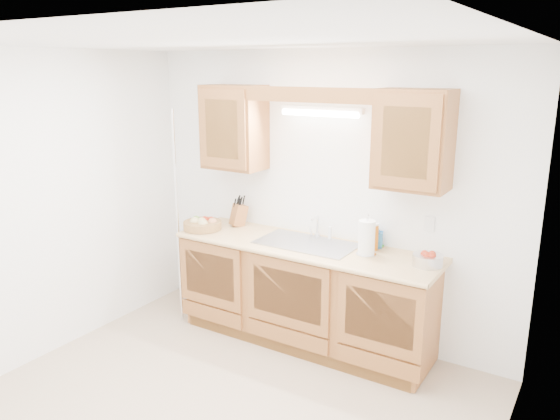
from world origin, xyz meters
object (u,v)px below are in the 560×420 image
Objects in this scene: paper_towel at (367,238)px; apple_bowl at (428,259)px; knife_block at (239,215)px; fruit_basket at (203,224)px.

paper_towel is 0.50m from apple_bowl.
paper_towel is at bearing -178.03° from apple_bowl.
knife_block is at bearing 173.97° from paper_towel.
knife_block is 1.85m from apple_bowl.
paper_towel is at bearing 18.49° from knife_block.
paper_towel reaches higher than knife_block.
knife_block reaches higher than fruit_basket.
paper_towel is at bearing 4.67° from fruit_basket.
fruit_basket is 1.27× the size of knife_block.
fruit_basket is 1.58m from paper_towel.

